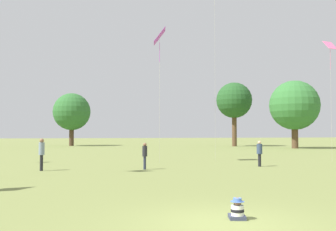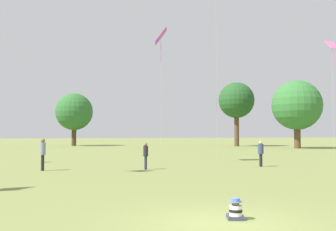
{
  "view_description": "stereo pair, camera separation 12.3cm",
  "coord_description": "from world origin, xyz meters",
  "views": [
    {
      "loc": [
        -3.42,
        -9.04,
        2.2
      ],
      "look_at": [
        0.15,
        6.74,
        2.91
      ],
      "focal_mm": 42.0,
      "sensor_mm": 36.0,
      "label": 1
    },
    {
      "loc": [
        -3.3,
        -9.07,
        2.2
      ],
      "look_at": [
        0.15,
        6.74,
        2.91
      ],
      "focal_mm": 42.0,
      "sensor_mm": 36.0,
      "label": 2
    }
  ],
  "objects": [
    {
      "name": "distant_tree_2",
      "position": [
        -4.64,
        58.24,
        5.66
      ],
      "size": [
        6.18,
        6.18,
        8.78
      ],
      "color": "#473323",
      "rests_on": "ground"
    },
    {
      "name": "ground_plane",
      "position": [
        0.0,
        0.0,
        0.0
      ],
      "size": [
        300.0,
        300.0,
        0.0
      ],
      "primitive_type": "plane",
      "color": "olive"
    },
    {
      "name": "person_standing_0",
      "position": [
        8.03,
        14.58,
        0.99
      ],
      "size": [
        0.47,
        0.47,
        1.67
      ],
      "rotation": [
        0.0,
        0.0,
        3.55
      ],
      "color": "black",
      "rests_on": "ground"
    },
    {
      "name": "kite_0",
      "position": [
        2.28,
        18.92,
        9.13
      ],
      "size": [
        1.08,
        1.49,
        9.83
      ],
      "rotation": [
        0.0,
        0.0,
        3.74
      ],
      "color": "#B738C6",
      "rests_on": "ground"
    },
    {
      "name": "seated_toddler",
      "position": [
        0.52,
        0.37,
        0.23
      ],
      "size": [
        0.51,
        0.58,
        0.55
      ],
      "rotation": [
        0.0,
        0.0,
        -0.24
      ],
      "color": "#383D56",
      "rests_on": "ground"
    },
    {
      "name": "distant_tree_1",
      "position": [
        26.09,
        40.69,
        6.02
      ],
      "size": [
        6.96,
        6.96,
        9.54
      ],
      "color": "brown",
      "rests_on": "ground"
    },
    {
      "name": "kite_3",
      "position": [
        15.37,
        17.39,
        8.64
      ],
      "size": [
        1.06,
        0.85,
        9.28
      ],
      "rotation": [
        0.0,
        0.0,
        5.72
      ],
      "color": "pink",
      "rests_on": "ground"
    },
    {
      "name": "person_standing_5",
      "position": [
        -5.52,
        14.73,
        1.13
      ],
      "size": [
        0.42,
        0.42,
        1.86
      ],
      "rotation": [
        0.0,
        0.0,
        5.93
      ],
      "color": "black",
      "rests_on": "ground"
    },
    {
      "name": "person_standing_4",
      "position": [
        0.42,
        14.17,
        0.97
      ],
      "size": [
        0.39,
        0.39,
        1.6
      ],
      "rotation": [
        0.0,
        0.0,
        0.47
      ],
      "color": "#282D42",
      "rests_on": "ground"
    },
    {
      "name": "distant_tree_3",
      "position": [
        21.09,
        50.5,
        7.38
      ],
      "size": [
        5.78,
        5.78,
        10.34
      ],
      "color": "brown",
      "rests_on": "ground"
    }
  ]
}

